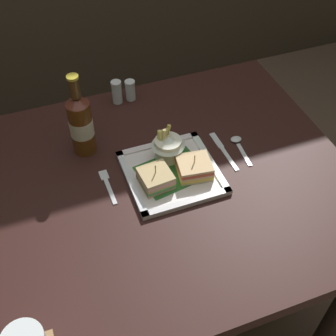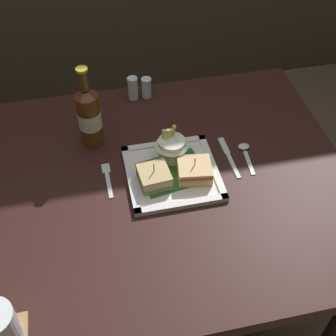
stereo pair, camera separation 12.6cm
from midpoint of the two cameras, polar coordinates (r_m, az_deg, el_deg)
The scene contains 12 objects.
ground_plane at distance 1.88m, azimuth 1.60°, elevation -16.54°, with size 6.00×6.00×0.00m, color brown.
dining_table at distance 1.37m, azimuth 2.12°, elevation -4.89°, with size 1.09×0.93×0.72m.
square_plate at distance 1.29m, azimuth 3.34°, elevation -0.82°, with size 0.26×0.26×0.02m.
sandwich_half_left at distance 1.24m, azimuth 1.10°, elevation -1.31°, with size 0.09×0.09×0.08m.
sandwich_half_right at distance 1.27m, azimuth 6.24°, elevation -0.48°, with size 0.11×0.10×0.07m.
fries_cup at distance 1.30m, azimuth 3.24°, elevation 2.76°, with size 0.10×0.10×0.11m.
beer_bottle at distance 1.33m, azimuth -7.42°, elevation 6.56°, with size 0.07×0.07×0.27m.
fork at distance 1.29m, azimuth -5.00°, elevation -1.43°, with size 0.02×0.13×0.00m.
knife at distance 1.37m, azimuth 10.37°, elevation 1.49°, with size 0.02×0.18×0.00m.
spoon at distance 1.39m, azimuth 12.43°, elevation 2.05°, with size 0.04×0.13×0.01m.
salt_shaker at distance 1.54m, azimuth -2.16°, elevation 9.93°, with size 0.04×0.04×0.08m.
pepper_shaker at distance 1.55m, azimuth -0.42°, elevation 10.03°, with size 0.03×0.03×0.07m.
Camera 2 is at (-0.17, -0.84, 1.68)m, focal length 47.57 mm.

